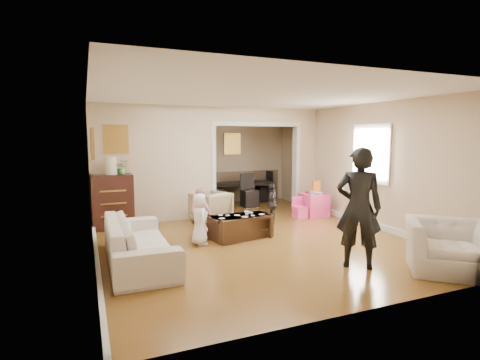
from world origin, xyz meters
name	(u,v)px	position (x,y,z in m)	size (l,w,h in m)	color
floor	(244,234)	(0.00, 0.00, 0.00)	(7.00, 7.00, 0.00)	olive
partition_left	(155,164)	(-1.38, 1.80, 1.30)	(2.75, 0.18, 2.60)	beige
partition_right	(304,160)	(2.48, 1.80, 1.30)	(0.55, 0.18, 2.60)	beige
partition_header	(256,115)	(1.10, 1.80, 2.42)	(2.22, 0.18, 0.35)	beige
window_pane	(371,154)	(2.73, -0.40, 1.55)	(0.03, 0.95, 1.10)	white
framed_art_partition	(116,139)	(-2.20, 1.70, 1.85)	(0.45, 0.03, 0.55)	brown
framed_art_sofa_wall	(92,144)	(-2.71, -0.60, 1.80)	(0.03, 0.55, 0.40)	brown
framed_art_alcove	(232,144)	(1.10, 3.44, 1.70)	(0.45, 0.03, 0.55)	brown
sofa	(139,241)	(-2.12, -0.92, 0.33)	(2.29, 0.90, 0.67)	silver
armchair_back	(211,207)	(-0.28, 1.24, 0.34)	(0.73, 0.75, 0.68)	tan
armchair_front	(450,247)	(1.87, -2.99, 0.36)	(1.10, 0.96, 0.72)	silver
dresser	(113,202)	(-2.33, 1.48, 0.56)	(0.82, 0.46, 1.13)	black
table_lamp	(111,166)	(-2.33, 1.48, 1.31)	(0.22, 0.22, 0.36)	#F2EAC5
potted_plant	(122,167)	(-2.13, 1.48, 1.27)	(0.26, 0.23, 0.29)	#387333
coffee_table	(241,227)	(-0.15, -0.21, 0.21)	(1.14, 0.57, 0.43)	#382011
coffee_cup	(247,213)	(-0.05, -0.26, 0.47)	(0.09, 0.09, 0.09)	silver
play_table	(314,205)	(2.23, 0.93, 0.27)	(0.56, 0.56, 0.54)	#DF3A7E
cereal_box	(316,187)	(2.35, 1.03, 0.69)	(0.20, 0.07, 0.30)	yellow
cyan_cup	(312,193)	(2.13, 0.88, 0.58)	(0.08, 0.08, 0.08)	#26A3BE
toy_block	(307,192)	(2.11, 1.05, 0.57)	(0.08, 0.06, 0.05)	red
play_bowl	(319,193)	(2.28, 0.81, 0.57)	(0.21, 0.21, 0.05)	silver
dining_table	(240,192)	(1.29, 3.28, 0.31)	(1.76, 0.98, 0.62)	black
adult_person	(359,208)	(0.80, -2.34, 0.88)	(0.64, 0.42, 1.76)	black
child_kneel_a	(200,219)	(-1.00, -0.36, 0.46)	(0.45, 0.29, 0.92)	white
child_kneel_b	(200,213)	(-0.85, 0.09, 0.47)	(0.46, 0.36, 0.94)	pink
child_toddler	(272,204)	(0.90, 0.54, 0.45)	(0.53, 0.22, 0.90)	black
craft_papers	(241,215)	(-0.15, -0.20, 0.43)	(0.95, 0.45, 0.00)	white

